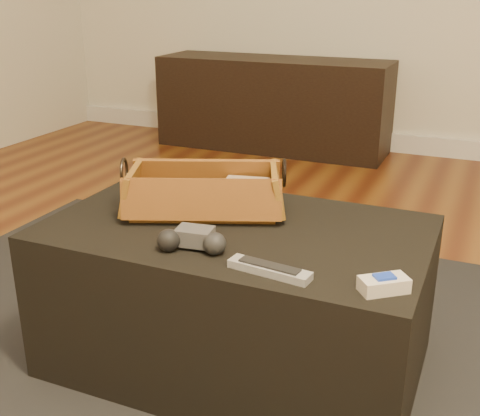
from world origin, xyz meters
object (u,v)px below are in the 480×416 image
at_px(media_cabinet, 273,104).
at_px(game_controller, 193,240).
at_px(ottoman, 236,296).
at_px(silver_remote, 269,269).
at_px(tv_remote, 196,204).
at_px(wicker_basket, 204,194).
at_px(cream_gadget, 384,284).

bearing_deg(media_cabinet, game_controller, -73.84).
distance_m(media_cabinet, ottoman, 2.45).
bearing_deg(silver_remote, ottoman, 128.51).
distance_m(game_controller, silver_remote, 0.22).
relative_size(media_cabinet, silver_remote, 7.58).
xyz_separation_m(tv_remote, game_controller, (0.11, -0.22, -0.00)).
relative_size(tv_remote, wicker_basket, 0.47).
bearing_deg(media_cabinet, cream_gadget, -64.93).
relative_size(media_cabinet, ottoman, 1.49).
distance_m(game_controller, cream_gadget, 0.46).
distance_m(media_cabinet, wicker_basket, 2.37).
xyz_separation_m(media_cabinet, ottoman, (0.76, -2.33, -0.07)).
xyz_separation_m(ottoman, cream_gadget, (0.43, -0.21, 0.23)).
height_order(tv_remote, wicker_basket, wicker_basket).
height_order(ottoman, cream_gadget, cream_gadget).
height_order(wicker_basket, game_controller, wicker_basket).
distance_m(ottoman, silver_remote, 0.36).
bearing_deg(game_controller, cream_gadget, -3.20).
xyz_separation_m(media_cabinet, wicker_basket, (0.64, -2.27, 0.19)).
bearing_deg(cream_gadget, tv_remote, 156.47).
bearing_deg(wicker_basket, tv_remote, -121.14).
bearing_deg(media_cabinet, ottoman, -71.92).
height_order(ottoman, game_controller, game_controller).
bearing_deg(tv_remote, ottoman, -42.92).
relative_size(ottoman, silver_remote, 5.08).
bearing_deg(ottoman, media_cabinet, 108.08).
height_order(game_controller, silver_remote, game_controller).
height_order(tv_remote, game_controller, game_controller).
xyz_separation_m(tv_remote, silver_remote, (0.32, -0.26, -0.02)).
relative_size(media_cabinet, cream_gadget, 13.48).
bearing_deg(cream_gadget, game_controller, 176.80).
relative_size(ottoman, game_controller, 5.67).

